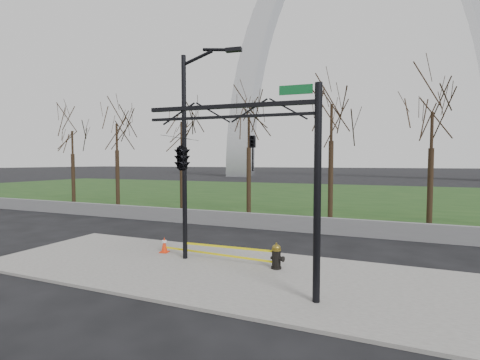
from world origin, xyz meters
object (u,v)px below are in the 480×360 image
at_px(fire_hydrant, 277,257).
at_px(traffic_signal_mast, 205,154).
at_px(street_light, 190,142).
at_px(traffic_cone, 164,245).

height_order(fire_hydrant, traffic_signal_mast, traffic_signal_mast).
bearing_deg(traffic_signal_mast, fire_hydrant, 56.62).
xyz_separation_m(street_light, traffic_signal_mast, (2.06, -2.56, -0.55)).
bearing_deg(traffic_cone, fire_hydrant, -3.50).
xyz_separation_m(fire_hydrant, traffic_signal_mast, (-1.43, -2.66, 3.62)).
bearing_deg(street_light, fire_hydrant, -6.51).
distance_m(traffic_cone, street_light, 4.54).
bearing_deg(traffic_cone, street_light, -14.91).
height_order(street_light, traffic_signal_mast, street_light).
xyz_separation_m(traffic_cone, street_light, (1.51, -0.40, 4.26)).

